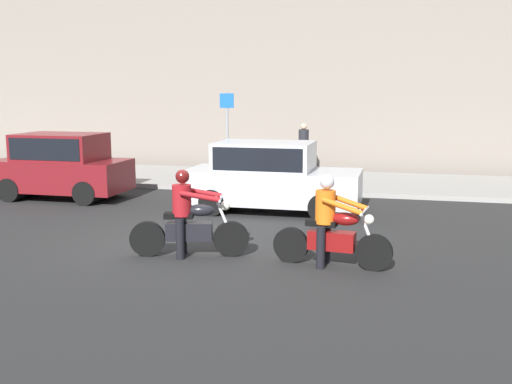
# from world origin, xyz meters

# --- Properties ---
(ground_plane) EXTENTS (80.00, 80.00, 0.00)m
(ground_plane) POSITION_xyz_m (0.00, 0.00, 0.00)
(ground_plane) COLOR black
(sidewalk_slab) EXTENTS (40.00, 4.40, 0.14)m
(sidewalk_slab) POSITION_xyz_m (0.00, 8.00, 0.07)
(sidewalk_slab) COLOR gray
(sidewalk_slab) RESTS_ON ground_plane
(motorcycle_with_rider_crimson) EXTENTS (2.12, 0.80, 1.58)m
(motorcycle_with_rider_crimson) POSITION_xyz_m (0.06, -1.00, 0.65)
(motorcycle_with_rider_crimson) COLOR black
(motorcycle_with_rider_crimson) RESTS_ON ground_plane
(motorcycle_with_rider_orange_stripe) EXTENTS (2.06, 0.71, 1.58)m
(motorcycle_with_rider_orange_stripe) POSITION_xyz_m (2.62, -1.02, 0.65)
(motorcycle_with_rider_orange_stripe) COLOR black
(motorcycle_with_rider_orange_stripe) RESTS_ON ground_plane
(parked_hatchback_maroon) EXTENTS (3.61, 1.76, 1.80)m
(parked_hatchback_maroon) POSITION_xyz_m (-5.35, 3.69, 0.93)
(parked_hatchback_maroon) COLOR maroon
(parked_hatchback_maroon) RESTS_ON ground_plane
(parked_sedan_silver) EXTENTS (4.25, 1.82, 1.72)m
(parked_sedan_silver) POSITION_xyz_m (0.62, 3.29, 0.88)
(parked_sedan_silver) COLOR #B2B5BA
(parked_sedan_silver) RESTS_ON ground_plane
(street_sign_post) EXTENTS (0.44, 0.08, 2.76)m
(street_sign_post) POSITION_xyz_m (-1.51, 6.86, 1.80)
(street_sign_post) COLOR gray
(street_sign_post) RESTS_ON sidewalk_slab
(pedestrian_bystander) EXTENTS (0.34, 0.34, 1.74)m
(pedestrian_bystander) POSITION_xyz_m (0.54, 8.94, 1.16)
(pedestrian_bystander) COLOR black
(pedestrian_bystander) RESTS_ON sidewalk_slab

